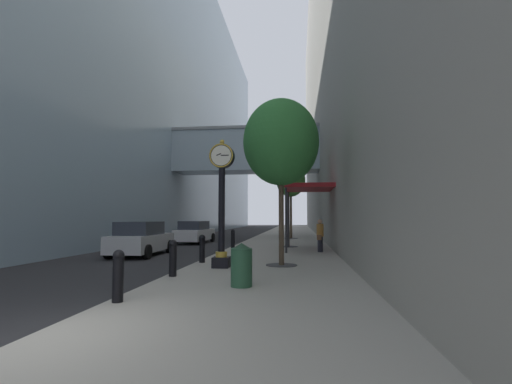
{
  "coord_description": "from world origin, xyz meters",
  "views": [
    {
      "loc": [
        3.83,
        -4.86,
        1.81
      ],
      "look_at": [
        0.83,
        20.53,
        3.61
      ],
      "focal_mm": 25.31,
      "sensor_mm": 36.0,
      "label": 1
    }
  ],
  "objects": [
    {
      "name": "bollard_second",
      "position": [
        0.26,
        5.17,
        0.68
      ],
      "size": [
        0.23,
        0.23,
        1.03
      ],
      "color": "black",
      "rests_on": "sidewalk_right"
    },
    {
      "name": "building_block_left",
      "position": [
        -11.17,
        29.97,
        15.36
      ],
      "size": [
        21.61,
        80.0,
        30.83
      ],
      "color": "#849EB2",
      "rests_on": "ground"
    },
    {
      "name": "sidewalk_right",
      "position": [
        2.78,
        30.0,
        0.07
      ],
      "size": [
        5.56,
        80.0,
        0.14
      ],
      "primitive_type": "cube",
      "color": "#9E998E",
      "rests_on": "ground"
    },
    {
      "name": "street_tree_near",
      "position": [
        3.23,
        7.88,
        4.48
      ],
      "size": [
        2.7,
        2.7,
        5.91
      ],
      "color": "#333335",
      "rests_on": "sidewalk_right"
    },
    {
      "name": "ground_plane",
      "position": [
        0.0,
        27.0,
        0.0
      ],
      "size": [
        110.0,
        110.0,
        0.0
      ],
      "primitive_type": "plane",
      "color": "#262628",
      "rests_on": "ground"
    },
    {
      "name": "bollard_fourth",
      "position": [
        0.26,
        11.48,
        0.68
      ],
      "size": [
        0.23,
        0.23,
        1.03
      ],
      "color": "black",
      "rests_on": "sidewalk_right"
    },
    {
      "name": "storefront_awning",
      "position": [
        4.32,
        13.88,
        3.28
      ],
      "size": [
        2.4,
        3.6,
        3.3
      ],
      "color": "maroon",
      "rests_on": "sidewalk_right"
    },
    {
      "name": "pedestrian_walking",
      "position": [
        4.86,
        12.93,
        0.97
      ],
      "size": [
        0.42,
        0.5,
        1.59
      ],
      "color": "#23232D",
      "rests_on": "sidewalk_right"
    },
    {
      "name": "trash_bin",
      "position": [
        2.44,
        3.9,
        0.68
      ],
      "size": [
        0.53,
        0.53,
        1.05
      ],
      "color": "#234C33",
      "rests_on": "sidewalk_right"
    },
    {
      "name": "car_silver_mid",
      "position": [
        -3.63,
        11.65,
        0.78
      ],
      "size": [
        2.08,
        4.42,
        1.61
      ],
      "color": "#B7BABF",
      "rests_on": "ground"
    },
    {
      "name": "street_tree_mid_near",
      "position": [
        3.23,
        15.96,
        5.25
      ],
      "size": [
        2.59,
        2.59,
        6.62
      ],
      "color": "#333335",
      "rests_on": "sidewalk_right"
    },
    {
      "name": "street_tree_mid_far",
      "position": [
        3.23,
        24.03,
        4.77
      ],
      "size": [
        2.33,
        2.33,
        6.0
      ],
      "color": "#333335",
      "rests_on": "sidewalk_right"
    },
    {
      "name": "bollard_third",
      "position": [
        0.26,
        8.32,
        0.68
      ],
      "size": [
        0.23,
        0.23,
        1.03
      ],
      "color": "black",
      "rests_on": "sidewalk_right"
    },
    {
      "name": "bollard_nearest",
      "position": [
        0.26,
        2.02,
        0.68
      ],
      "size": [
        0.23,
        0.23,
        1.03
      ],
      "color": "black",
      "rests_on": "sidewalk_right"
    },
    {
      "name": "car_white_near",
      "position": [
        -3.46,
        20.03,
        0.76
      ],
      "size": [
        2.06,
        4.43,
        1.56
      ],
      "color": "silver",
      "rests_on": "ground"
    },
    {
      "name": "building_block_right",
      "position": [
        10.06,
        30.0,
        16.93
      ],
      "size": [
        9.0,
        80.0,
        33.85
      ],
      "color": "gray",
      "rests_on": "ground"
    },
    {
      "name": "street_clock",
      "position": [
        1.25,
        7.1,
        2.51
      ],
      "size": [
        0.84,
        0.55,
        4.33
      ],
      "color": "black",
      "rests_on": "sidewalk_right"
    },
    {
      "name": "bollard_fifth",
      "position": [
        0.26,
        14.63,
        0.68
      ],
      "size": [
        0.23,
        0.23,
        1.03
      ],
      "color": "black",
      "rests_on": "sidewalk_right"
    }
  ]
}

